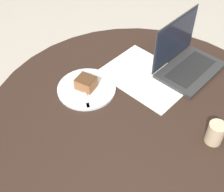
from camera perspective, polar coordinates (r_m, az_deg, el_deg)
name	(u,v)px	position (r m, az deg, el deg)	size (l,w,h in m)	color
dining_table	(138,137)	(1.39, 4.69, -7.45)	(1.29, 1.29, 0.78)	black
paper_document	(147,76)	(1.46, 6.33, 3.59)	(0.42, 0.33, 0.00)	white
plate	(87,89)	(1.39, -4.67, 1.37)	(0.26, 0.26, 0.01)	silver
cake_slice	(86,83)	(1.37, -4.77, 2.42)	(0.09, 0.08, 0.05)	brown
fork	(86,97)	(1.34, -4.79, -0.13)	(0.14, 0.13, 0.00)	silver
coffee_glass	(215,133)	(1.23, 18.36, -6.45)	(0.06, 0.06, 0.09)	#C6AD89
laptop	(186,61)	(1.50, 13.35, 6.26)	(0.25, 0.33, 0.25)	#2D2D2D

